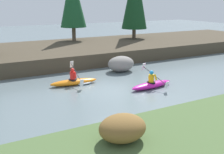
{
  "coord_description": "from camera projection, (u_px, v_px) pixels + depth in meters",
  "views": [
    {
      "loc": [
        -6.42,
        -11.77,
        4.56
      ],
      "look_at": [
        0.17,
        0.66,
        0.55
      ],
      "focal_mm": 42.0,
      "sensor_mm": 36.0,
      "label": 1
    }
  ],
  "objects": [
    {
      "name": "riverbank_far",
      "position": [
        62.0,
        53.0,
        21.96
      ],
      "size": [
        44.0,
        9.01,
        1.03
      ],
      "color": "#473D2D",
      "rests_on": "ground"
    },
    {
      "name": "kayaker_middle",
      "position": [
        76.0,
        81.0,
        15.02
      ],
      "size": [
        2.79,
        2.07,
        1.2
      ],
      "rotation": [
        0.0,
        0.0,
        -0.07
      ],
      "color": "orange",
      "rests_on": "ground"
    },
    {
      "name": "ground_plane",
      "position": [
        115.0,
        90.0,
        14.14
      ],
      "size": [
        90.0,
        90.0,
        0.0
      ],
      "primitive_type": "plane",
      "color": "slate"
    },
    {
      "name": "boulder_midstream",
      "position": [
        121.0,
        64.0,
        17.88
      ],
      "size": [
        1.86,
        1.46,
        1.05
      ],
      "color": "gray",
      "rests_on": "ground"
    },
    {
      "name": "riverbank_near",
      "position": [
        222.0,
        144.0,
        8.14
      ],
      "size": [
        44.0,
        5.1,
        0.65
      ],
      "color": "#4C6638",
      "rests_on": "ground"
    },
    {
      "name": "shrub_clump_second",
      "position": [
        123.0,
        128.0,
        7.62
      ],
      "size": [
        1.44,
        1.2,
        0.78
      ],
      "color": "brown",
      "rests_on": "riverbank_near"
    },
    {
      "name": "kayaker_lead",
      "position": [
        152.0,
        84.0,
        14.46
      ],
      "size": [
        2.79,
        2.07,
        1.2
      ],
      "rotation": [
        0.0,
        0.0,
        0.1
      ],
      "color": "#C61999",
      "rests_on": "ground"
    }
  ]
}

